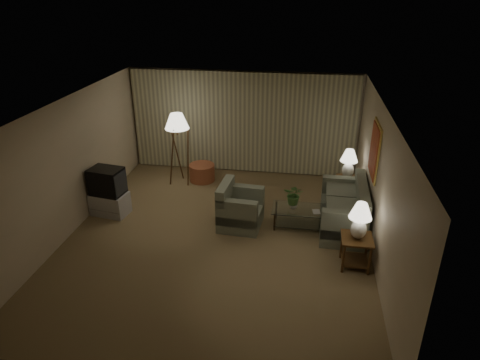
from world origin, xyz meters
name	(u,v)px	position (x,y,z in m)	size (l,w,h in m)	color
ground	(218,237)	(0.00, 0.00, 0.00)	(7.00, 7.00, 0.00)	olive
room_shell	(231,132)	(0.02, 1.51, 1.75)	(6.04, 7.02, 2.72)	#BDB091
sofa	(343,211)	(2.50, 0.79, 0.39)	(1.82, 0.99, 0.79)	gray
armchair	(241,210)	(0.39, 0.54, 0.38)	(1.03, 0.99, 0.76)	gray
side_table_near	(356,247)	(2.65, -0.56, 0.41)	(0.55, 0.55, 0.60)	#3B2210
side_table_far	(346,185)	(2.65, 2.04, 0.40)	(0.47, 0.40, 0.60)	#3B2210
table_lamp_near	(360,218)	(2.65, -0.56, 1.01)	(0.40, 0.40, 0.69)	silver
table_lamp_far	(349,161)	(2.65, 2.04, 1.00)	(0.40, 0.40, 0.68)	silver
coffee_table	(300,215)	(1.63, 0.69, 0.28)	(1.18, 0.64, 0.41)	silver
tv_cabinet	(110,203)	(-2.55, 0.59, 0.25)	(0.85, 0.61, 0.50)	#B4B5B7
crt_tv	(107,181)	(-2.55, 0.59, 0.79)	(0.75, 0.59, 0.59)	black
floor_lamp	(178,148)	(-1.46, 2.39, 0.96)	(0.59, 0.59, 1.83)	#3B2210
ottoman	(202,172)	(-0.95, 2.63, 0.22)	(0.65, 0.65, 0.44)	#A24E37
vase	(294,205)	(1.48, 0.69, 0.50)	(0.16, 0.16, 0.16)	white
flowers	(294,192)	(1.48, 0.69, 0.80)	(0.40, 0.35, 0.44)	#477936
book	(313,212)	(1.88, 0.59, 0.42)	(0.15, 0.20, 0.02)	olive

